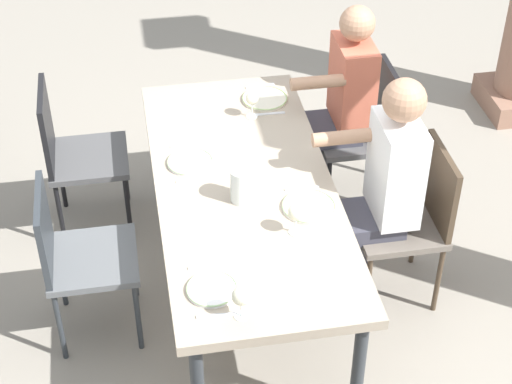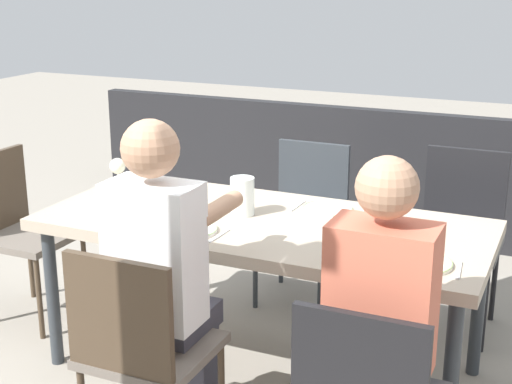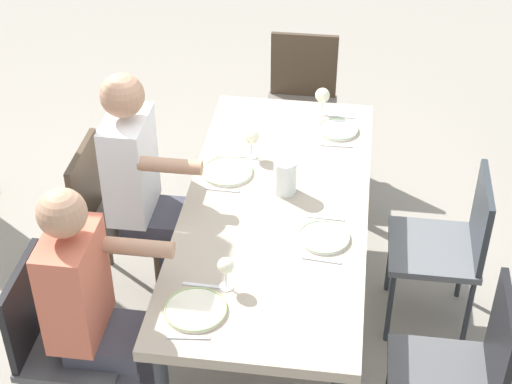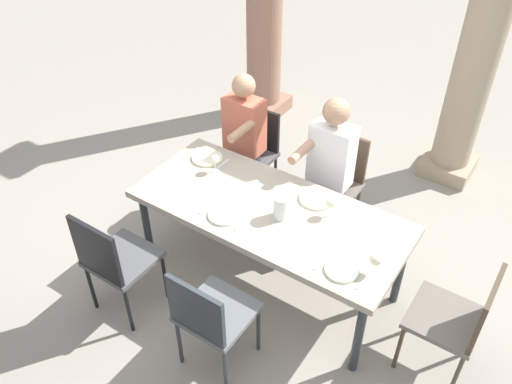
# 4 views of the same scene
# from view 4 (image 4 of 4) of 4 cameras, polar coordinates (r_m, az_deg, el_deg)

# --- Properties ---
(ground_plane) EXTENTS (16.00, 16.00, 0.00)m
(ground_plane) POSITION_cam_4_polar(r_m,az_deg,el_deg) (4.30, 1.29, -9.33)
(ground_plane) COLOR gray
(dining_table) EXTENTS (2.00, 0.87, 0.74)m
(dining_table) POSITION_cam_4_polar(r_m,az_deg,el_deg) (3.82, 1.43, -2.49)
(dining_table) COLOR tan
(dining_table) RESTS_ON ground
(chair_west_north) EXTENTS (0.44, 0.44, 0.86)m
(chair_west_north) POSITION_cam_4_polar(r_m,az_deg,el_deg) (4.82, -0.46, 4.72)
(chair_west_north) COLOR #4F4F50
(chair_west_north) RESTS_ON ground
(chair_west_south) EXTENTS (0.44, 0.44, 0.93)m
(chair_west_south) POSITION_cam_4_polar(r_m,az_deg,el_deg) (3.83, -15.18, -6.96)
(chair_west_south) COLOR #4F4F50
(chair_west_south) RESTS_ON ground
(chair_mid_north) EXTENTS (0.44, 0.44, 0.90)m
(chair_mid_north) POSITION_cam_4_polar(r_m,az_deg,el_deg) (4.47, 8.56, 1.48)
(chair_mid_north) COLOR #6A6158
(chair_mid_north) RESTS_ON ground
(chair_mid_south) EXTENTS (0.44, 0.44, 0.88)m
(chair_mid_south) POSITION_cam_4_polar(r_m,az_deg,el_deg) (3.41, -5.00, -13.07)
(chair_mid_south) COLOR #5B5E61
(chair_mid_south) RESTS_ON ground
(chair_head_east) EXTENTS (0.44, 0.44, 0.90)m
(chair_head_east) POSITION_cam_4_polar(r_m,az_deg,el_deg) (3.62, 21.15, -12.53)
(chair_head_east) COLOR #6A6158
(chair_head_east) RESTS_ON ground
(diner_woman_green) EXTENTS (0.35, 0.49, 1.28)m
(diner_woman_green) POSITION_cam_4_polar(r_m,az_deg,el_deg) (4.59, -1.69, 5.57)
(diner_woman_green) COLOR #3F3F4C
(diner_woman_green) RESTS_ON ground
(diner_man_white) EXTENTS (0.35, 0.49, 1.32)m
(diner_man_white) POSITION_cam_4_polar(r_m,az_deg,el_deg) (4.22, 7.62, 2.30)
(diner_man_white) COLOR #3F3F4C
(diner_man_white) RESTS_ON ground
(stone_column_centre) EXTENTS (0.48, 0.48, 3.00)m
(stone_column_centre) POSITION_cam_4_polar(r_m,az_deg,el_deg) (5.03, 23.51, 15.65)
(stone_column_centre) COLOR tan
(stone_column_centre) RESTS_ON ground
(plate_0) EXTENTS (0.26, 0.26, 0.02)m
(plate_0) POSITION_cam_4_polar(r_m,az_deg,el_deg) (4.28, -5.29, 3.71)
(plate_0) COLOR silver
(plate_0) RESTS_ON dining_table
(wine_glass_0) EXTENTS (0.07, 0.07, 0.15)m
(wine_glass_0) POSITION_cam_4_polar(r_m,az_deg,el_deg) (4.07, -4.49, 3.52)
(wine_glass_0) COLOR white
(wine_glass_0) RESTS_ON dining_table
(fork_0) EXTENTS (0.03, 0.17, 0.01)m
(fork_0) POSITION_cam_4_polar(r_m,az_deg,el_deg) (4.36, -6.84, 4.27)
(fork_0) COLOR silver
(fork_0) RESTS_ON dining_table
(spoon_0) EXTENTS (0.02, 0.17, 0.01)m
(spoon_0) POSITION_cam_4_polar(r_m,az_deg,el_deg) (4.20, -3.68, 3.00)
(spoon_0) COLOR silver
(spoon_0) RESTS_ON dining_table
(plate_1) EXTENTS (0.24, 0.24, 0.02)m
(plate_1) POSITION_cam_4_polar(r_m,az_deg,el_deg) (3.72, -3.45, -2.46)
(plate_1) COLOR white
(plate_1) RESTS_ON dining_table
(fork_1) EXTENTS (0.03, 0.17, 0.01)m
(fork_1) POSITION_cam_4_polar(r_m,az_deg,el_deg) (3.79, -5.27, -1.69)
(fork_1) COLOR silver
(fork_1) RESTS_ON dining_table
(spoon_1) EXTENTS (0.02, 0.17, 0.01)m
(spoon_1) POSITION_cam_4_polar(r_m,az_deg,el_deg) (3.65, -1.56, -3.40)
(spoon_1) COLOR silver
(spoon_1) RESTS_ON dining_table
(plate_2) EXTENTS (0.26, 0.26, 0.02)m
(plate_2) POSITION_cam_4_polar(r_m,az_deg,el_deg) (3.87, 6.54, -0.74)
(plate_2) COLOR white
(plate_2) RESTS_ON dining_table
(wine_glass_2) EXTENTS (0.08, 0.08, 0.16)m
(wine_glass_2) POSITION_cam_4_polar(r_m,az_deg,el_deg) (3.68, 8.13, -1.18)
(wine_glass_2) COLOR white
(wine_glass_2) RESTS_ON dining_table
(fork_2) EXTENTS (0.02, 0.17, 0.01)m
(fork_2) POSITION_cam_4_polar(r_m,az_deg,el_deg) (3.93, 4.62, -0.03)
(fork_2) COLOR silver
(fork_2) RESTS_ON dining_table
(spoon_2) EXTENTS (0.02, 0.17, 0.01)m
(spoon_2) POSITION_cam_4_polar(r_m,az_deg,el_deg) (3.83, 8.50, -1.60)
(spoon_2) COLOR silver
(spoon_2) RESTS_ON dining_table
(plate_3) EXTENTS (0.22, 0.22, 0.02)m
(plate_3) POSITION_cam_4_polar(r_m,az_deg,el_deg) (3.38, 9.25, -8.33)
(plate_3) COLOR white
(plate_3) RESTS_ON dining_table
(wine_glass_3) EXTENTS (0.08, 0.08, 0.16)m
(wine_glass_3) POSITION_cam_4_polar(r_m,az_deg,el_deg) (3.33, 12.83, -7.15)
(wine_glass_3) COLOR white
(wine_glass_3) RESTS_ON dining_table
(fork_3) EXTENTS (0.02, 0.17, 0.01)m
(fork_3) POSITION_cam_4_polar(r_m,az_deg,el_deg) (3.42, 6.99, -7.41)
(fork_3) COLOR silver
(fork_3) RESTS_ON dining_table
(spoon_3) EXTENTS (0.03, 0.17, 0.01)m
(spoon_3) POSITION_cam_4_polar(r_m,az_deg,el_deg) (3.35, 11.55, -9.39)
(spoon_3) COLOR silver
(spoon_3) RESTS_ON dining_table
(water_pitcher) EXTENTS (0.11, 0.11, 0.18)m
(water_pitcher) POSITION_cam_4_polar(r_m,az_deg,el_deg) (3.66, 2.72, -1.75)
(water_pitcher) COLOR white
(water_pitcher) RESTS_ON dining_table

